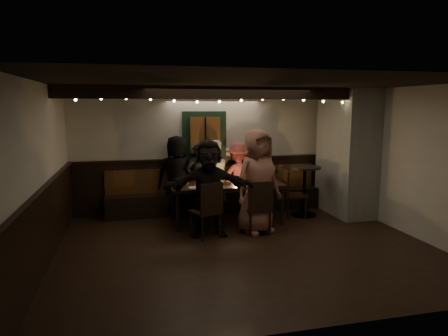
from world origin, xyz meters
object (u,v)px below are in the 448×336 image
object	(u,v)px
person_a	(177,176)
person_b	(199,179)
chair_near_right	(259,205)
person_g	(257,181)
person_e	(257,173)
high_top	(304,185)
chair_end	(291,191)
person_f	(209,188)
person_d	(239,177)
chair_near_left	(208,207)
person_c	(213,177)
dining_table	(226,187)

from	to	relation	value
person_a	person_b	xyz separation A→B (m)	(0.43, -0.13, -0.07)
chair_near_right	person_g	distance (m)	0.42
person_e	high_top	bearing A→B (deg)	138.82
chair_end	person_f	world-z (taller)	person_f
high_top	person_d	world-z (taller)	person_d
chair_end	person_e	size ratio (longest dim) A/B	0.58
person_d	person_f	world-z (taller)	person_f
chair_end	chair_near_left	bearing A→B (deg)	-153.54
person_e	person_g	bearing A→B (deg)	65.64
person_e	person_f	bearing A→B (deg)	40.13
chair_near_left	person_f	world-z (taller)	person_f
person_g	person_d	bearing A→B (deg)	68.38
chair_end	person_c	world-z (taller)	person_c
chair_near_right	person_b	bearing A→B (deg)	118.76
chair_near_right	person_b	xyz separation A→B (m)	(-0.82, 1.49, 0.22)
chair_near_right	person_e	world-z (taller)	person_e
dining_table	person_d	distance (m)	0.88
chair_near_left	person_e	size ratio (longest dim) A/B	0.59
person_b	person_d	bearing A→B (deg)	174.84
high_top	person_g	size ratio (longest dim) A/B	0.55
person_g	person_a	bearing A→B (deg)	111.21
person_g	dining_table	bearing A→B (deg)	99.52
person_d	high_top	bearing A→B (deg)	149.73
chair_near_right	person_c	bearing A→B (deg)	107.03
chair_end	person_b	world-z (taller)	person_b
dining_table	chair_near_left	world-z (taller)	chair_near_left
person_f	high_top	bearing A→B (deg)	27.62
dining_table	person_g	size ratio (longest dim) A/B	1.16
person_b	person_f	bearing A→B (deg)	74.77
person_a	person_b	bearing A→B (deg)	172.32
person_c	person_d	bearing A→B (deg)	166.71
high_top	person_e	distance (m)	1.04
chair_near_left	chair_near_right	xyz separation A→B (m)	(0.91, -0.01, -0.01)
person_c	person_f	world-z (taller)	person_f
chair_near_right	person_g	bearing A→B (deg)	87.00
chair_near_right	person_d	bearing A→B (deg)	87.43
dining_table	chair_near_left	xyz separation A→B (m)	(-0.53, -0.86, -0.16)
dining_table	person_b	xyz separation A→B (m)	(-0.43, 0.63, 0.05)
person_d	person_g	xyz separation A→B (m)	(-0.06, -1.47, 0.19)
person_d	person_e	distance (m)	0.41
chair_near_right	person_d	distance (m)	1.63
person_g	chair_near_left	bearing A→B (deg)	169.61
person_f	dining_table	bearing A→B (deg)	62.14
person_e	person_g	world-z (taller)	person_g
high_top	person_g	world-z (taller)	person_g
chair_near_right	person_g	world-z (taller)	person_g
person_e	person_b	bearing A→B (deg)	-2.54
chair_near_left	dining_table	bearing A→B (deg)	58.46
high_top	chair_near_right	bearing A→B (deg)	-142.80
chair_end	person_b	bearing A→B (deg)	163.45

